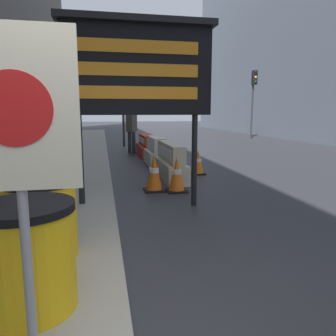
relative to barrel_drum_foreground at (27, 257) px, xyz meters
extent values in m
cylinder|color=#4C3D2D|center=(-2.21, 7.81, 0.65)|extent=(0.27, 0.27, 2.15)
cylinder|color=#4C3D2D|center=(-1.92, 7.45, 1.72)|extent=(0.80, 0.73, 1.09)
cylinder|color=yellow|center=(0.00, 0.00, -0.03)|extent=(0.73, 0.73, 0.78)
cylinder|color=black|center=(0.00, 0.00, 0.39)|extent=(0.76, 0.76, 0.06)
cylinder|color=yellow|center=(-0.06, 0.97, -0.03)|extent=(0.73, 0.73, 0.78)
cylinder|color=black|center=(-0.06, 0.97, 0.39)|extent=(0.76, 0.76, 0.06)
cylinder|color=gray|center=(0.12, -0.51, 0.34)|extent=(0.06, 0.06, 1.53)
cube|color=beige|center=(0.12, -0.53, 1.11)|extent=(0.70, 0.04, 0.93)
cylinder|color=red|center=(0.12, -0.56, 1.11)|extent=(0.42, 0.01, 0.42)
cylinder|color=black|center=(0.23, 3.01, 0.24)|extent=(0.10, 0.10, 1.61)
cylinder|color=black|center=(2.18, 3.01, 0.24)|extent=(0.10, 0.10, 1.61)
cube|color=black|center=(1.20, 3.01, 1.76)|extent=(2.44, 0.24, 1.43)
cube|color=black|center=(1.20, 2.93, 2.53)|extent=(2.56, 0.34, 0.10)
cube|color=orange|center=(1.20, 2.88, 2.12)|extent=(1.95, 0.02, 0.20)
cube|color=orange|center=(1.20, 2.88, 1.76)|extent=(1.95, 0.02, 0.20)
cube|color=orange|center=(1.20, 2.88, 1.41)|extent=(1.95, 0.02, 0.20)
cube|color=beige|center=(2.26, 5.45, -0.34)|extent=(0.50, 2.02, 0.45)
cube|color=beige|center=(2.26, 5.45, 0.11)|extent=(0.30, 2.02, 0.45)
cube|color=white|center=(2.10, 5.45, 0.11)|extent=(0.02, 1.61, 0.22)
cube|color=silver|center=(2.26, 7.75, -0.34)|extent=(0.59, 1.62, 0.44)
cube|color=silver|center=(2.26, 7.75, 0.10)|extent=(0.36, 1.62, 0.44)
cube|color=white|center=(2.07, 7.75, 0.10)|extent=(0.02, 1.29, 0.22)
cube|color=red|center=(2.26, 10.04, -0.36)|extent=(0.60, 2.06, 0.40)
cube|color=red|center=(2.26, 10.04, 0.04)|extent=(0.36, 2.06, 0.40)
cube|color=white|center=(2.06, 10.04, 0.04)|extent=(0.02, 1.64, 0.20)
cube|color=black|center=(1.65, 4.23, -0.54)|extent=(0.44, 0.44, 0.04)
cone|color=orange|center=(1.65, 4.23, -0.16)|extent=(0.35, 0.35, 0.74)
cylinder|color=white|center=(1.65, 4.23, -0.12)|extent=(0.20, 0.20, 0.10)
cube|color=black|center=(3.11, 5.88, -0.54)|extent=(0.37, 0.37, 0.04)
cone|color=orange|center=(3.11, 5.88, -0.21)|extent=(0.30, 0.30, 0.63)
cylinder|color=white|center=(3.11, 5.88, -0.18)|extent=(0.17, 0.17, 0.09)
cube|color=black|center=(2.10, 4.07, -0.54)|extent=(0.42, 0.42, 0.04)
cone|color=orange|center=(2.10, 4.07, -0.17)|extent=(0.33, 0.33, 0.70)
cylinder|color=white|center=(2.10, 4.07, -0.14)|extent=(0.19, 0.19, 0.10)
cylinder|color=#2D2D30|center=(1.63, 13.75, 1.17)|extent=(0.12, 0.12, 3.47)
cube|color=black|center=(1.63, 13.59, 2.48)|extent=(0.28, 0.28, 0.84)
sphere|color=red|center=(1.63, 13.44, 2.76)|extent=(0.15, 0.15, 0.15)
sphere|color=#392C06|center=(1.63, 13.44, 2.48)|extent=(0.15, 0.15, 0.15)
sphere|color=black|center=(1.63, 13.44, 2.20)|extent=(0.15, 0.15, 0.15)
cylinder|color=#2D2D30|center=(9.88, 16.94, 1.53)|extent=(0.12, 0.12, 4.20)
cube|color=black|center=(9.88, 16.78, 3.21)|extent=(0.28, 0.28, 0.84)
sphere|color=#360605|center=(9.88, 16.63, 3.49)|extent=(0.15, 0.15, 0.15)
sphere|color=gold|center=(9.88, 16.63, 3.21)|extent=(0.15, 0.15, 0.15)
sphere|color=black|center=(9.88, 16.63, 2.93)|extent=(0.15, 0.15, 0.15)
cylinder|color=#333338|center=(1.68, 10.96, -0.12)|extent=(0.15, 0.15, 0.88)
cylinder|color=#333338|center=(1.85, 10.96, -0.12)|extent=(0.15, 0.15, 0.88)
cube|color=#47423D|center=(1.77, 10.96, 0.67)|extent=(0.50, 0.56, 0.70)
sphere|color=tan|center=(1.77, 10.96, 1.14)|extent=(0.24, 0.24, 0.24)
camera|label=1|loc=(0.60, -2.52, 1.09)|focal=35.00mm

